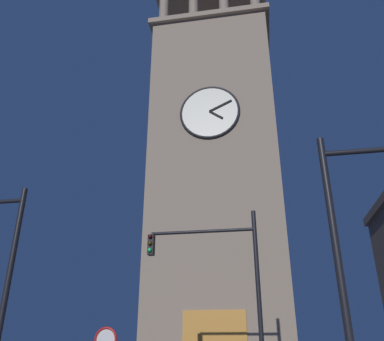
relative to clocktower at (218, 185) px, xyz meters
The scene contains 2 objects.
clocktower is the anchor object (origin of this frame).
traffic_signal_near 13.72m from the clocktower, 96.19° to the left, with size 4.02×0.41×6.79m.
Camera 1 is at (-3.79, 22.31, 2.05)m, focal length 37.75 mm.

